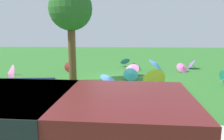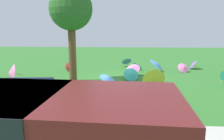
% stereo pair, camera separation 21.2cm
% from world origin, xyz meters
% --- Properties ---
extents(ground, '(40.00, 40.00, 0.00)m').
position_xyz_m(ground, '(0.00, 0.00, 0.00)').
color(ground, '#2D6B28').
extents(van_dark, '(4.69, 2.31, 1.53)m').
position_xyz_m(van_dark, '(1.16, 7.36, 0.91)').
color(van_dark, '#591919').
rests_on(van_dark, ground).
extents(park_bench, '(1.64, 0.63, 0.90)m').
position_xyz_m(park_bench, '(2.78, 3.46, 0.47)').
color(park_bench, navy).
rests_on(park_bench, ground).
extents(shade_tree, '(2.03, 2.03, 4.46)m').
position_xyz_m(shade_tree, '(2.11, 0.24, 3.36)').
color(shade_tree, brown).
rests_on(shade_tree, ground).
extents(parasol_red_0, '(0.64, 0.62, 0.60)m').
position_xyz_m(parasol_red_0, '(2.80, -1.95, 0.30)').
color(parasol_red_0, tan).
rests_on(parasol_red_0, ground).
extents(parasol_pink_0, '(0.81, 0.73, 0.59)m').
position_xyz_m(parasol_pink_0, '(-3.87, -2.21, 0.29)').
color(parasol_pink_0, tan).
rests_on(parasol_pink_0, ground).
extents(parasol_blue_0, '(0.75, 0.78, 0.52)m').
position_xyz_m(parasol_blue_0, '(-1.25, -2.85, 0.29)').
color(parasol_blue_0, tan).
rests_on(parasol_blue_0, ground).
extents(parasol_teal_0, '(0.84, 0.73, 0.66)m').
position_xyz_m(parasol_teal_0, '(-0.75, 0.01, 0.33)').
color(parasol_teal_0, tan).
rests_on(parasol_teal_0, ground).
extents(parasol_pink_1, '(0.95, 0.93, 0.72)m').
position_xyz_m(parasol_pink_1, '(-0.86, -1.05, 0.44)').
color(parasol_pink_1, tan).
rests_on(parasol_pink_1, ground).
extents(parasol_yellow_1, '(1.03, 0.87, 0.95)m').
position_xyz_m(parasol_yellow_1, '(-1.62, 1.60, 0.47)').
color(parasol_yellow_1, tan).
rests_on(parasol_yellow_1, ground).
extents(parasol_blue_2, '(1.04, 1.12, 0.85)m').
position_xyz_m(parasol_blue_2, '(-2.32, -2.29, 0.50)').
color(parasol_blue_2, tan).
rests_on(parasol_blue_2, ground).
extents(parasol_pink_2, '(0.89, 0.94, 0.91)m').
position_xyz_m(parasol_pink_2, '(4.92, 0.90, 0.46)').
color(parasol_pink_2, tan).
rests_on(parasol_pink_2, ground).
extents(parasol_blue_3, '(0.84, 0.80, 0.68)m').
position_xyz_m(parasol_blue_3, '(-0.51, -4.06, 0.40)').
color(parasol_blue_3, tan).
rests_on(parasol_blue_3, ground).
extents(parasol_purple_0, '(0.67, 0.79, 0.62)m').
position_xyz_m(parasol_purple_0, '(-4.74, -3.41, 0.31)').
color(parasol_purple_0, tan).
rests_on(parasol_purple_0, ground).
extents(parasol_blue_4, '(0.96, 0.96, 0.67)m').
position_xyz_m(parasol_blue_4, '(0.29, 1.37, 0.42)').
color(parasol_blue_4, tan).
rests_on(parasol_blue_4, ground).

